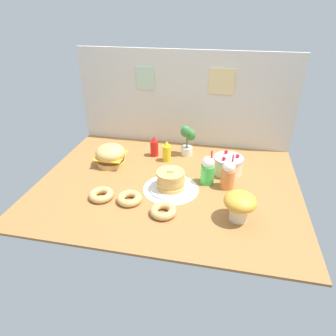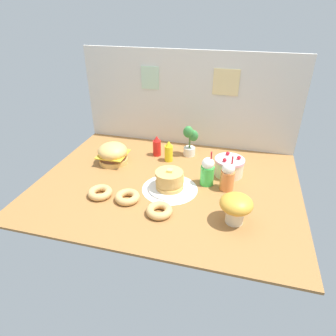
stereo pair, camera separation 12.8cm
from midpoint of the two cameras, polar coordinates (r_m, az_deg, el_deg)
ground_plane at (r=2.58m, az=-1.51°, el=-3.11°), size 2.24×1.71×0.02m
back_wall at (r=3.13m, az=1.94°, el=13.15°), size 2.24×0.04×0.98m
doily_mat at (r=2.49m, az=-0.90°, el=-4.04°), size 0.47×0.47×0.00m
burger at (r=2.88m, az=-12.30°, el=2.44°), size 0.28×0.28×0.20m
pancake_stack at (r=2.45m, az=-0.93°, el=-2.58°), size 0.36×0.36×0.19m
layer_cake at (r=2.72m, az=10.20°, el=0.58°), size 0.27×0.27×0.19m
ketchup_bottle at (r=2.99m, az=-3.90°, el=4.13°), size 0.08×0.08×0.21m
mustard_bottle at (r=2.88m, az=-1.53°, el=3.17°), size 0.08×0.08×0.21m
cream_soda_cup at (r=2.53m, az=6.25°, el=-0.44°), size 0.12×0.12×0.32m
orange_float_cup at (r=2.49m, az=10.10°, el=-1.26°), size 0.12×0.12×0.32m
donut_pink_glaze at (r=2.44m, az=-14.26°, el=-5.03°), size 0.20×0.20×0.06m
donut_chocolate at (r=2.36m, az=-9.03°, el=-5.81°), size 0.20×0.20×0.06m
donut_vanilla at (r=2.20m, az=-2.63°, el=-8.27°), size 0.20×0.20×0.06m
potted_plant at (r=2.97m, az=2.46°, el=5.58°), size 0.15×0.13×0.33m
mushroom_stool at (r=2.14m, az=12.07°, el=-6.81°), size 0.23×0.23×0.22m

